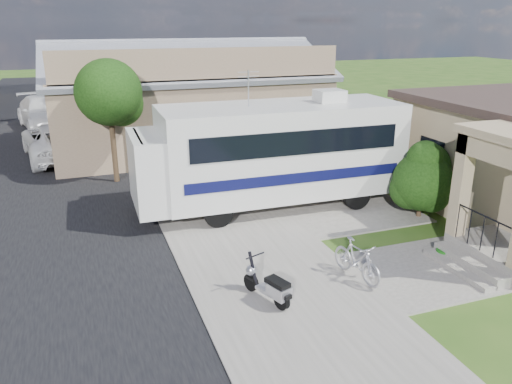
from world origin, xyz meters
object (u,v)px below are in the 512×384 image
object	(u,v)px
pickup_truck	(57,140)
shrub	(423,178)
bicycle	(357,262)
van	(46,113)
garden_hose	(444,254)
scooter	(269,286)
motorhome	(272,151)

from	to	relation	value
pickup_truck	shrub	bearing A→B (deg)	124.83
bicycle	van	xyz separation A→B (m)	(-7.40, 21.22, 0.42)
pickup_truck	van	xyz separation A→B (m)	(-0.68, 6.95, 0.11)
pickup_truck	garden_hose	size ratio (longest dim) A/B	13.99
scooter	pickup_truck	bearing A→B (deg)	86.92
shrub	scooter	world-z (taller)	shrub
shrub	pickup_truck	xyz separation A→B (m)	(-10.69, 11.37, -0.46)
shrub	pickup_truck	world-z (taller)	shrub
motorhome	bicycle	distance (m)	5.51
bicycle	van	bearing A→B (deg)	98.93
bicycle	pickup_truck	xyz separation A→B (m)	(-6.72, 14.27, 0.31)
shrub	garden_hose	distance (m)	3.08
scooter	garden_hose	distance (m)	5.14
shrub	van	xyz separation A→B (m)	(-11.37, 18.32, -0.35)
scooter	pickup_truck	size ratio (longest dim) A/B	0.25
shrub	garden_hose	world-z (taller)	shrub
motorhome	bicycle	world-z (taller)	motorhome
motorhome	scooter	bearing A→B (deg)	-111.01
motorhome	pickup_truck	xyz separation A→B (m)	(-6.67, 8.94, -1.09)
motorhome	bicycle	bearing A→B (deg)	-88.55
scooter	van	distance (m)	22.08
pickup_truck	garden_hose	xyz separation A→B (m)	(9.52, -13.97, -0.70)
shrub	van	world-z (taller)	shrub
bicycle	van	world-z (taller)	van
pickup_truck	van	world-z (taller)	van
shrub	pickup_truck	bearing A→B (deg)	133.24
motorhome	scooter	distance (m)	6.19
van	motorhome	bearing A→B (deg)	-76.93
motorhome	garden_hose	size ratio (longest dim) A/B	21.10
motorhome	scooter	size ratio (longest dim) A/B	6.13
garden_hose	pickup_truck	bearing A→B (deg)	124.28
bicycle	garden_hose	distance (m)	2.84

